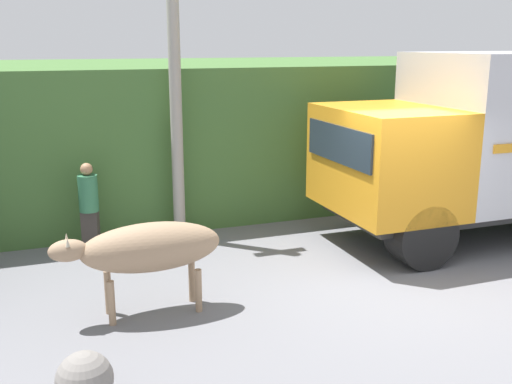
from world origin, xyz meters
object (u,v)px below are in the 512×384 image
Objects in this scene: cargo_truck at (499,138)px; pedestrian_on_hill at (89,204)px; roadside_rock at (85,380)px; brown_cow at (148,248)px; utility_pole at (175,76)px.

cargo_truck is 7.33m from pedestrian_on_hill.
roadside_rock is at bearing -159.76° from cargo_truck.
pedestrian_on_hill reaches higher than roadside_rock.
cargo_truck is 3.92× the size of pedestrian_on_hill.
brown_cow is at bearing 62.04° from roadside_rock.
utility_pole is at bearing 66.52° from roadside_rock.
roadside_rock is (-2.08, -4.78, -2.64)m from utility_pole.
utility_pole is (1.09, 2.92, 2.02)m from brown_cow.
cargo_truck is at bearing 16.86° from brown_cow.
pedestrian_on_hill is 4.68m from roadside_rock.
utility_pole is (-5.51, 1.77, 1.12)m from cargo_truck.
brown_cow is 0.39× the size of utility_pole.
utility_pole reaches higher than roadside_rock.
utility_pole reaches higher than cargo_truck.
pedestrian_on_hill is at bearing 165.79° from cargo_truck.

